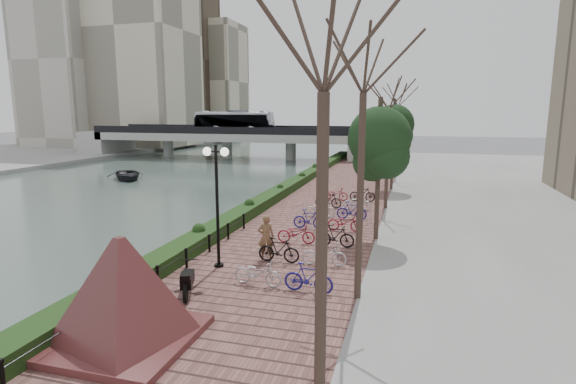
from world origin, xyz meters
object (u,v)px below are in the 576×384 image
at_px(lamppost, 217,179).
at_px(pedestrian, 266,237).
at_px(motorcycle, 188,280).
at_px(granite_monument, 123,290).
at_px(boat, 127,174).

height_order(lamppost, pedestrian, lamppost).
bearing_deg(lamppost, motorcycle, -86.97).
distance_m(lamppost, motorcycle, 3.96).
bearing_deg(granite_monument, boat, 125.08).
distance_m(motorcycle, pedestrian, 4.25).
bearing_deg(motorcycle, pedestrian, 50.84).
distance_m(granite_monument, boat, 33.01).
relative_size(pedestrian, boat, 0.39).
height_order(granite_monument, lamppost, lamppost).
relative_size(lamppost, boat, 0.99).
distance_m(granite_monument, lamppost, 6.25).
bearing_deg(granite_monument, lamppost, 90.72).
height_order(granite_monument, motorcycle, granite_monument).
xyz_separation_m(lamppost, boat, (-18.88, 21.05, -3.37)).
xyz_separation_m(motorcycle, pedestrian, (1.33, 4.02, 0.42)).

